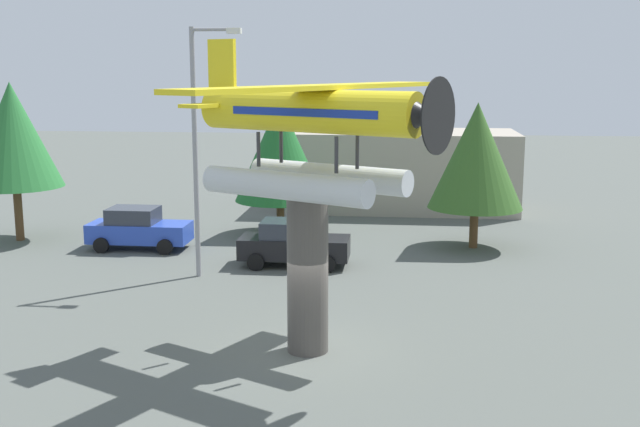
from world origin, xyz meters
TOP-DOWN VIEW (x-y plane):
  - ground_plane at (0.00, 0.00)m, footprint 140.00×140.00m
  - display_pedestal at (0.00, 0.00)m, footprint 1.10×1.10m
  - floatplane_monument at (0.12, -0.06)m, footprint 7.12×9.76m
  - car_near_blue at (-8.58, 11.11)m, footprint 4.20×2.02m
  - car_mid_black at (-1.71, 9.03)m, footprint 4.20×2.02m
  - streetlight_primary at (-4.75, 7.12)m, footprint 1.84×0.28m
  - storefront_building at (2.39, 22.00)m, footprint 12.02×5.43m
  - tree_west at (-14.38, 12.15)m, footprint 4.10×4.10m
  - tree_east at (-3.11, 14.73)m, footprint 4.11×4.11m
  - tree_center_back at (5.47, 12.88)m, footprint 3.97×3.97m

SIDE VIEW (x-z plane):
  - ground_plane at x=0.00m, z-range 0.00..0.00m
  - car_near_blue at x=-8.58m, z-range 0.00..1.76m
  - car_mid_black at x=-1.71m, z-range 0.00..1.76m
  - storefront_building at x=2.39m, z-range 0.00..4.18m
  - display_pedestal at x=0.00m, z-range 0.00..4.28m
  - tree_east at x=-3.11m, z-range 0.78..6.91m
  - tree_center_back at x=5.47m, z-range 0.85..6.98m
  - tree_west at x=-14.38m, z-range 1.18..8.12m
  - streetlight_primary at x=-4.75m, z-range 0.65..9.57m
  - floatplane_monument at x=0.12m, z-range 3.95..7.95m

